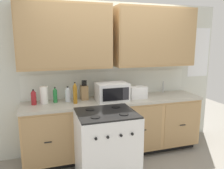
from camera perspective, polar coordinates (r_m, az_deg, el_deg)
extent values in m
plane|color=gray|center=(3.62, 2.34, -19.31)|extent=(8.00, 8.00, 0.00)
cube|color=silver|center=(3.77, -0.72, 1.85)|extent=(4.02, 0.05, 2.46)
cube|color=silver|center=(3.76, -0.59, 0.20)|extent=(2.82, 0.01, 0.40)
cube|color=tan|center=(3.39, -11.95, 11.97)|extent=(1.36, 0.34, 0.95)
cube|color=#A58052|center=(3.22, -11.63, 12.05)|extent=(1.33, 0.01, 0.89)
cube|color=tan|center=(3.82, 10.92, 11.86)|extent=(1.36, 0.34, 0.95)
cube|color=#A58052|center=(3.67, 12.23, 11.86)|extent=(1.33, 0.01, 0.89)
cube|color=white|center=(4.54, 21.42, 7.65)|extent=(0.44, 0.01, 0.90)
cube|color=black|center=(3.87, 0.63, -16.34)|extent=(2.77, 0.48, 0.10)
cube|color=tan|center=(3.66, 0.79, -10.39)|extent=(2.82, 0.60, 0.78)
cube|color=#A88354|center=(3.23, -16.13, -13.91)|extent=(0.65, 0.01, 0.72)
cube|color=black|center=(3.21, -16.12, -14.11)|extent=(0.10, 0.01, 0.01)
cube|color=#A88354|center=(3.30, -3.49, -12.86)|extent=(0.65, 0.01, 0.72)
cube|color=black|center=(3.29, -3.43, -13.05)|extent=(0.10, 0.01, 0.01)
cube|color=#A88354|center=(3.52, 7.95, -11.38)|extent=(0.65, 0.01, 0.72)
cube|color=black|center=(3.52, 8.04, -11.55)|extent=(0.10, 0.01, 0.01)
cube|color=#A88354|center=(3.86, 17.60, -9.77)|extent=(0.65, 0.01, 0.72)
cube|color=black|center=(3.86, 17.72, -9.92)|extent=(0.10, 0.01, 0.01)
cube|color=#ADA899|center=(3.54, 0.81, -4.16)|extent=(2.85, 0.63, 0.04)
cube|color=#A8AAAF|center=(3.97, 14.22, -2.76)|extent=(0.56, 0.38, 0.02)
cube|color=white|center=(3.04, -1.43, -15.74)|extent=(0.76, 0.66, 0.92)
cube|color=black|center=(2.86, -1.48, -7.29)|extent=(0.74, 0.65, 0.02)
cylinder|color=black|center=(2.66, -4.28, -8.37)|extent=(0.12, 0.12, 0.01)
cylinder|color=black|center=(2.76, 3.07, -7.65)|extent=(0.12, 0.12, 0.01)
cylinder|color=black|center=(2.96, -5.71, -6.40)|extent=(0.12, 0.12, 0.01)
cylinder|color=black|center=(3.05, 0.96, -5.83)|extent=(0.12, 0.12, 0.01)
cylinder|color=black|center=(2.56, -4.16, -13.76)|extent=(0.03, 0.02, 0.03)
cylinder|color=black|center=(2.59, -1.07, -13.40)|extent=(0.03, 0.02, 0.03)
cylinder|color=black|center=(2.64, 2.35, -12.97)|extent=(0.03, 0.02, 0.03)
cylinder|color=black|center=(2.69, 5.23, -12.56)|extent=(0.03, 0.02, 0.03)
cube|color=white|center=(3.43, -0.07, -1.87)|extent=(0.48, 0.36, 0.28)
cube|color=black|center=(3.25, 0.23, -2.60)|extent=(0.31, 0.01, 0.19)
cube|color=#28282D|center=(3.31, 3.58, -2.35)|extent=(0.10, 0.01, 0.19)
cube|color=white|center=(3.61, 6.58, -2.02)|extent=(0.28, 0.18, 0.19)
cube|color=black|center=(3.57, 5.88, -0.65)|extent=(0.02, 0.13, 0.01)
cube|color=black|center=(3.61, 7.34, -0.56)|extent=(0.02, 0.13, 0.01)
cube|color=#9C794E|center=(3.53, -7.15, -2.09)|extent=(0.11, 0.14, 0.22)
cylinder|color=black|center=(3.48, -7.66, 0.33)|extent=(0.02, 0.02, 0.09)
cylinder|color=black|center=(3.49, -7.34, 0.35)|extent=(0.02, 0.02, 0.09)
cylinder|color=black|center=(3.49, -7.01, 0.36)|extent=(0.02, 0.02, 0.09)
cylinder|color=black|center=(3.49, -6.69, 0.38)|extent=(0.02, 0.02, 0.09)
cylinder|color=#B2B5BA|center=(4.09, 12.99, -0.63)|extent=(0.02, 0.02, 0.20)
cylinder|color=white|center=(3.41, -17.08, -2.60)|extent=(0.12, 0.12, 0.26)
cylinder|color=silver|center=(3.45, -11.28, -2.80)|extent=(0.08, 0.08, 0.19)
cone|color=silver|center=(3.42, -11.35, -0.87)|extent=(0.08, 0.08, 0.05)
cylinder|color=black|center=(3.42, -11.36, -0.62)|extent=(0.03, 0.03, 0.02)
cylinder|color=#237A38|center=(3.44, -14.39, -2.95)|extent=(0.06, 0.06, 0.19)
cone|color=#237A38|center=(3.42, -14.48, -1.04)|extent=(0.06, 0.06, 0.05)
cylinder|color=black|center=(3.41, -14.50, -0.78)|extent=(0.02, 0.02, 0.02)
cylinder|color=maroon|center=(3.41, -19.48, -3.44)|extent=(0.07, 0.07, 0.18)
cone|color=maroon|center=(3.38, -19.60, -1.58)|extent=(0.07, 0.07, 0.05)
cylinder|color=black|center=(3.38, -19.62, -1.34)|extent=(0.03, 0.03, 0.02)
cylinder|color=#9E6619|center=(3.32, -9.45, -2.66)|extent=(0.06, 0.06, 0.26)
cone|color=#9E6619|center=(3.28, -9.54, 0.08)|extent=(0.06, 0.06, 0.06)
cylinder|color=black|center=(3.28, -9.55, 0.50)|extent=(0.02, 0.02, 0.02)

